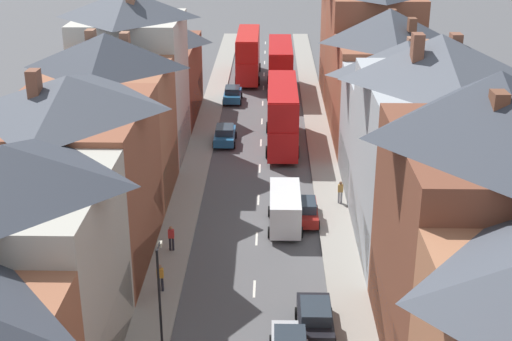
# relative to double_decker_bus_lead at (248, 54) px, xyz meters

# --- Properties ---
(pavement_left) EXTENTS (2.20, 104.00, 0.14)m
(pavement_left) POSITION_rel_double_decker_bus_lead_xyz_m (-3.29, -26.09, -2.75)
(pavement_left) COLOR gray
(pavement_left) RESTS_ON ground
(pavement_right) EXTENTS (2.20, 104.00, 0.14)m
(pavement_right) POSITION_rel_double_decker_bus_lead_xyz_m (6.91, -26.09, -2.75)
(pavement_right) COLOR gray
(pavement_right) RESTS_ON ground
(centre_line_dashes) EXTENTS (0.14, 97.80, 0.01)m
(centre_line_dashes) POSITION_rel_double_decker_bus_lead_xyz_m (1.81, -28.09, -2.81)
(centre_line_dashes) COLOR silver
(centre_line_dashes) RESTS_ON ground
(terrace_row_left) EXTENTS (8.00, 68.50, 13.73)m
(terrace_row_left) POSITION_rel_double_decker_bus_lead_xyz_m (-8.38, -42.52, 2.75)
(terrace_row_left) COLOR #B2704C
(terrace_row_left) RESTS_ON ground
(terrace_row_right) EXTENTS (8.00, 75.56, 14.68)m
(terrace_row_right) POSITION_rel_double_decker_bus_lead_xyz_m (12.00, -40.01, 3.74)
(terrace_row_right) COLOR #935138
(terrace_row_right) RESTS_ON ground
(double_decker_bus_lead) EXTENTS (2.74, 10.80, 5.30)m
(double_decker_bus_lead) POSITION_rel_double_decker_bus_lead_xyz_m (0.00, 0.00, 0.00)
(double_decker_bus_lead) COLOR red
(double_decker_bus_lead) RESTS_ON ground
(double_decker_bus_mid_street) EXTENTS (2.74, 10.80, 5.30)m
(double_decker_bus_mid_street) POSITION_rel_double_decker_bus_lead_xyz_m (3.60, -22.67, 0.00)
(double_decker_bus_mid_street) COLOR red
(double_decker_bus_mid_street) RESTS_ON ground
(double_decker_bus_far_approaching) EXTENTS (2.74, 10.80, 5.30)m
(double_decker_bus_far_approaching) POSITION_rel_double_decker_bus_lead_xyz_m (3.60, -6.03, 0.00)
(double_decker_bus_far_approaching) COLOR red
(double_decker_bus_far_approaching) RESTS_ON ground
(car_near_blue) EXTENTS (1.90, 4.23, 1.60)m
(car_near_blue) POSITION_rel_double_decker_bus_lead_xyz_m (-1.29, -22.33, -2.01)
(car_near_blue) COLOR #236093
(car_near_blue) RESTS_ON ground
(car_near_silver) EXTENTS (1.90, 3.87, 1.57)m
(car_near_silver) POSITION_rel_double_decker_bus_lead_xyz_m (4.91, -37.52, -2.02)
(car_near_silver) COLOR maroon
(car_near_silver) RESTS_ON ground
(car_mid_black) EXTENTS (1.90, 4.08, 1.64)m
(car_mid_black) POSITION_rel_double_decker_bus_lead_xyz_m (-1.29, -9.68, -1.99)
(car_mid_black) COLOR #236093
(car_mid_black) RESTS_ON ground
(car_parked_left_b) EXTENTS (1.90, 3.99, 1.68)m
(car_parked_left_b) POSITION_rel_double_decker_bus_lead_xyz_m (4.91, -50.21, -1.97)
(car_parked_left_b) COLOR black
(car_parked_left_b) RESTS_ON ground
(delivery_van) EXTENTS (2.20, 5.20, 2.41)m
(delivery_van) POSITION_rel_double_decker_bus_lead_xyz_m (3.61, -38.29, -1.48)
(delivery_van) COLOR white
(delivery_van) RESTS_ON ground
(pedestrian_mid_left) EXTENTS (0.36, 0.22, 1.61)m
(pedestrian_mid_left) POSITION_rel_double_decker_bus_lead_xyz_m (-3.28, -46.62, -1.78)
(pedestrian_mid_left) COLOR #23232D
(pedestrian_mid_left) RESTS_ON pavement_left
(pedestrian_mid_right) EXTENTS (0.36, 0.22, 1.61)m
(pedestrian_mid_right) POSITION_rel_double_decker_bus_lead_xyz_m (-3.30, -41.96, -1.78)
(pedestrian_mid_right) COLOR #23232D
(pedestrian_mid_right) RESTS_ON pavement_left
(pedestrian_far_left) EXTENTS (0.36, 0.22, 1.61)m
(pedestrian_far_left) POSITION_rel_double_decker_bus_lead_xyz_m (7.51, -34.81, -1.78)
(pedestrian_far_left) COLOR gray
(pedestrian_far_left) RESTS_ON pavement_right
(street_lamp) EXTENTS (0.20, 1.12, 5.50)m
(street_lamp) POSITION_rel_double_decker_bus_lead_xyz_m (-2.44, -51.75, 0.43)
(street_lamp) COLOR black
(street_lamp) RESTS_ON ground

